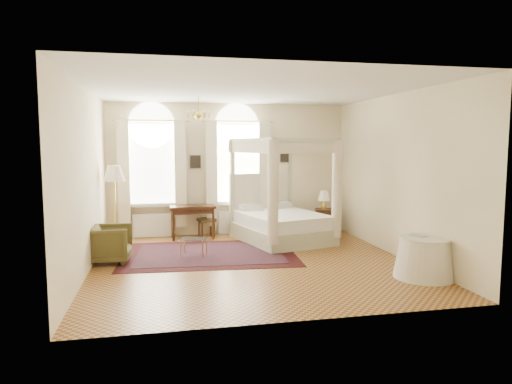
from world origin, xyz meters
TOP-DOWN VIEW (x-y plane):
  - ground at (0.00, 0.00)m, footprint 6.00×6.00m
  - room_walls at (0.00, 0.00)m, footprint 6.00×6.00m
  - window_left at (-1.90, 2.87)m, footprint 1.62×0.27m
  - window_right at (0.20, 2.87)m, footprint 1.62×0.27m
  - chandelier at (-0.90, 1.20)m, footprint 0.51×0.45m
  - wall_pictures at (0.09, 2.97)m, footprint 2.54×0.03m
  - canopy_bed at (1.08, 1.80)m, footprint 2.32×2.61m
  - nightstand at (2.38, 2.46)m, footprint 0.54×0.51m
  - nightstand_lamp at (2.37, 2.50)m, footprint 0.31×0.31m
  - writing_desk at (-0.97, 2.53)m, footprint 1.10×0.59m
  - laptop at (-0.92, 2.40)m, footprint 0.41×0.31m
  - stool at (-0.62, 2.70)m, footprint 0.47×0.47m
  - armchair at (-2.70, 0.59)m, footprint 0.85×0.83m
  - coffee_table at (-1.07, 0.77)m, footprint 0.62×0.53m
  - floor_lamp at (-2.70, 1.88)m, footprint 0.47×0.47m
  - oriental_rug at (-0.74, 0.85)m, footprint 3.70×2.78m
  - side_table at (2.70, -1.57)m, footprint 1.03×1.03m
  - book at (2.58, -1.48)m, footprint 0.31×0.33m

SIDE VIEW (x-z plane):
  - ground at x=0.00m, z-range 0.00..0.00m
  - oriental_rug at x=-0.74m, z-range 0.00..0.01m
  - nightstand at x=2.38m, z-range 0.00..0.64m
  - coffee_table at x=-1.07m, z-range 0.15..0.51m
  - side_table at x=2.70m, z-range -0.01..0.70m
  - armchair at x=-2.70m, z-range 0.00..0.73m
  - stool at x=-0.62m, z-range 0.15..0.61m
  - canopy_bed at x=1.08m, z-range -0.66..1.76m
  - writing_desk at x=-0.97m, z-range 0.29..1.10m
  - book at x=2.58m, z-range 0.70..0.73m
  - laptop at x=-0.92m, z-range 0.81..0.84m
  - nightstand_lamp at x=2.37m, z-range 0.71..1.17m
  - window_left at x=-1.90m, z-range -0.16..3.13m
  - window_right at x=0.20m, z-range -0.16..3.13m
  - floor_lamp at x=-2.70m, z-range 0.65..2.47m
  - wall_pictures at x=0.09m, z-range 1.70..2.09m
  - room_walls at x=0.00m, z-range -1.02..4.98m
  - chandelier at x=-0.90m, z-range 2.66..3.16m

